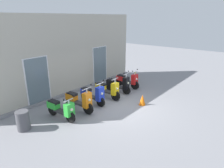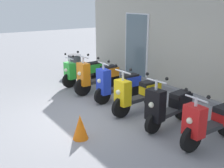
# 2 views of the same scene
# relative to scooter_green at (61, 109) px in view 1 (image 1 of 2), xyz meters

# --- Properties ---
(ground_plane) EXTENTS (40.00, 40.00, 0.00)m
(ground_plane) POSITION_rel_scooter_green_xyz_m (2.44, -1.20, -0.46)
(ground_plane) COLOR gray
(storefront_facade) EXTENTS (9.95, 0.50, 4.18)m
(storefront_facade) POSITION_rel_scooter_green_xyz_m (2.44, 2.19, 1.57)
(storefront_facade) COLOR #B2AD9E
(storefront_facade) RESTS_ON ground_plane
(scooter_green) EXTENTS (0.55, 1.57, 1.09)m
(scooter_green) POSITION_rel_scooter_green_xyz_m (0.00, 0.00, 0.00)
(scooter_green) COLOR black
(scooter_green) RESTS_ON ground_plane
(scooter_orange) EXTENTS (0.63, 1.64, 1.30)m
(scooter_orange) POSITION_rel_scooter_green_xyz_m (0.97, -0.05, 0.05)
(scooter_orange) COLOR black
(scooter_orange) RESTS_ON ground_plane
(scooter_blue) EXTENTS (0.59, 1.55, 1.26)m
(scooter_blue) POSITION_rel_scooter_green_xyz_m (1.91, 0.03, 0.03)
(scooter_blue) COLOR black
(scooter_blue) RESTS_ON ground_plane
(scooter_yellow) EXTENTS (0.60, 1.57, 1.27)m
(scooter_yellow) POSITION_rel_scooter_green_xyz_m (2.89, -0.06, 0.03)
(scooter_yellow) COLOR black
(scooter_yellow) RESTS_ON ground_plane
(scooter_black) EXTENTS (0.59, 1.52, 1.28)m
(scooter_black) POSITION_rel_scooter_green_xyz_m (3.89, -0.01, 0.03)
(scooter_black) COLOR black
(scooter_black) RESTS_ON ground_plane
(scooter_red) EXTENTS (0.56, 1.63, 1.18)m
(scooter_red) POSITION_rel_scooter_green_xyz_m (4.91, 0.11, 0.01)
(scooter_red) COLOR black
(scooter_red) RESTS_ON ground_plane
(trash_bin) EXTENTS (0.48, 0.48, 0.75)m
(trash_bin) POSITION_rel_scooter_green_xyz_m (-1.41, 0.40, -0.08)
(trash_bin) COLOR #4C4C51
(trash_bin) RESTS_ON ground_plane
(traffic_cone) EXTENTS (0.32, 0.32, 0.52)m
(traffic_cone) POSITION_rel_scooter_green_xyz_m (3.31, -1.88, -0.20)
(traffic_cone) COLOR orange
(traffic_cone) RESTS_ON ground_plane
(curb_bollard) EXTENTS (0.12, 0.12, 0.70)m
(curb_bollard) POSITION_rel_scooter_green_xyz_m (6.00, 0.29, -0.11)
(curb_bollard) COLOR yellow
(curb_bollard) RESTS_ON ground_plane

